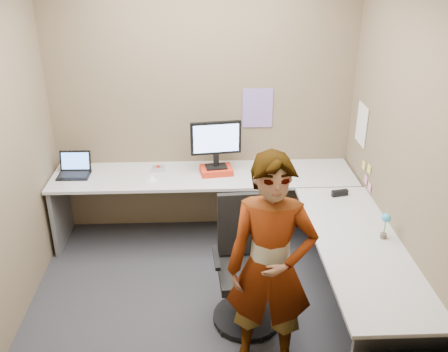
{
  "coord_description": "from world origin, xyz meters",
  "views": [
    {
      "loc": [
        0.01,
        -3.46,
        2.81
      ],
      "look_at": [
        0.17,
        0.25,
        1.05
      ],
      "focal_mm": 40.0,
      "sensor_mm": 36.0,
      "label": 1
    }
  ],
  "objects_px": {
    "desk": "(253,216)",
    "person": "(271,268)",
    "monitor": "(216,141)",
    "office_chair": "(247,273)"
  },
  "relations": [
    {
      "from": "office_chair",
      "to": "person",
      "type": "xyz_separation_m",
      "value": [
        0.11,
        -0.49,
        0.4
      ]
    },
    {
      "from": "desk",
      "to": "monitor",
      "type": "relative_size",
      "value": 6.07
    },
    {
      "from": "desk",
      "to": "person",
      "type": "distance_m",
      "value": 1.13
    },
    {
      "from": "monitor",
      "to": "office_chair",
      "type": "xyz_separation_m",
      "value": [
        0.2,
        -1.25,
        -0.64
      ]
    },
    {
      "from": "desk",
      "to": "person",
      "type": "height_order",
      "value": "person"
    },
    {
      "from": "desk",
      "to": "person",
      "type": "xyz_separation_m",
      "value": [
        0.0,
        -1.11,
        0.23
      ]
    },
    {
      "from": "desk",
      "to": "monitor",
      "type": "bearing_deg",
      "value": 116.29
    },
    {
      "from": "monitor",
      "to": "office_chair",
      "type": "height_order",
      "value": "monitor"
    },
    {
      "from": "desk",
      "to": "office_chair",
      "type": "xyz_separation_m",
      "value": [
        -0.11,
        -0.62,
        -0.16
      ]
    },
    {
      "from": "monitor",
      "to": "person",
      "type": "bearing_deg",
      "value": -87.35
    }
  ]
}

